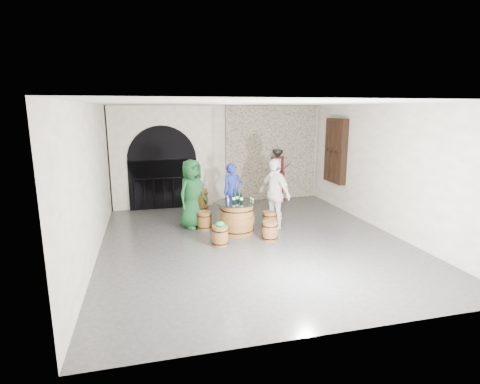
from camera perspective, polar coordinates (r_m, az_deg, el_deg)
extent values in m
plane|color=#313134|center=(9.08, 1.87, -7.27)|extent=(8.00, 8.00, 0.00)
plane|color=silver|center=(12.53, -3.13, 5.72)|extent=(8.00, 0.00, 8.00)
plane|color=silver|center=(5.05, 14.59, -4.79)|extent=(8.00, 0.00, 8.00)
plane|color=silver|center=(8.42, -21.60, 1.56)|extent=(0.00, 8.00, 8.00)
plane|color=silver|center=(10.20, 21.23, 3.35)|extent=(0.00, 8.00, 8.00)
plane|color=beige|center=(8.55, 2.03, 13.36)|extent=(8.00, 8.00, 0.00)
cube|color=#B0A78C|center=(12.94, 4.82, 5.90)|extent=(3.20, 0.12, 3.18)
cube|color=silver|center=(12.07, -11.82, 5.22)|extent=(3.10, 0.50, 3.18)
cube|color=black|center=(11.93, -11.59, 1.13)|extent=(2.10, 0.03, 1.55)
cylinder|color=black|center=(11.81, -11.75, 4.82)|extent=(2.10, 0.03, 2.10)
cylinder|color=black|center=(11.83, -11.62, 2.05)|extent=(1.79, 0.04, 0.04)
cylinder|color=black|center=(11.93, -15.80, -0.49)|extent=(0.02, 0.02, 0.98)
cylinder|color=black|center=(11.92, -14.37, -0.42)|extent=(0.02, 0.02, 0.98)
cylinder|color=black|center=(11.92, -12.94, -0.34)|extent=(0.02, 0.02, 0.98)
cylinder|color=black|center=(11.93, -11.52, -0.27)|extent=(0.02, 0.02, 0.98)
cylinder|color=black|center=(11.94, -10.09, -0.19)|extent=(0.02, 0.02, 0.98)
cylinder|color=black|center=(11.97, -8.67, -0.12)|extent=(0.02, 0.02, 0.98)
cylinder|color=black|center=(12.00, -7.26, -0.04)|extent=(0.02, 0.02, 0.98)
cube|color=black|center=(12.14, 14.37, 6.09)|extent=(0.20, 1.10, 2.00)
cube|color=black|center=(12.12, 14.16, 6.09)|extent=(0.06, 0.88, 1.76)
cube|color=black|center=(12.13, 14.29, 6.09)|extent=(0.22, 0.92, 0.06)
cube|color=black|center=(11.88, 14.95, 5.92)|extent=(0.22, 0.06, 1.80)
cube|color=black|center=(12.13, 14.29, 6.09)|extent=(0.22, 0.06, 1.80)
cube|color=black|center=(12.39, 13.66, 6.24)|extent=(0.22, 0.06, 1.80)
cylinder|color=olive|center=(9.41, -0.45, -4.07)|extent=(0.82, 0.82, 0.78)
cylinder|color=olive|center=(9.41, -0.45, -4.07)|extent=(0.88, 0.88, 0.17)
torus|color=black|center=(9.49, -0.45, -5.60)|extent=(0.88, 0.88, 0.02)
torus|color=black|center=(9.34, -0.46, -2.52)|extent=(0.88, 0.88, 0.02)
cylinder|color=olive|center=(9.30, -0.46, -1.73)|extent=(0.84, 0.84, 0.02)
cylinder|color=black|center=(9.30, -0.46, -1.58)|extent=(1.06, 1.06, 0.01)
cylinder|color=olive|center=(9.85, -5.44, -4.37)|extent=(0.36, 0.36, 0.44)
cylinder|color=olive|center=(9.85, -5.44, -4.37)|extent=(0.38, 0.38, 0.10)
torus|color=black|center=(9.90, -5.42, -5.21)|extent=(0.40, 0.40, 0.02)
torus|color=black|center=(9.81, -5.46, -3.53)|extent=(0.40, 0.40, 0.02)
cylinder|color=olive|center=(9.79, -5.47, -3.07)|extent=(0.36, 0.36, 0.02)
cylinder|color=olive|center=(10.35, -0.98, -3.50)|extent=(0.36, 0.36, 0.44)
cylinder|color=olive|center=(10.35, -0.98, -3.50)|extent=(0.38, 0.38, 0.10)
torus|color=black|center=(10.39, -0.97, -4.30)|extent=(0.40, 0.40, 0.02)
torus|color=black|center=(10.31, -0.98, -2.69)|extent=(0.40, 0.40, 0.02)
cylinder|color=olive|center=(10.29, -0.98, -2.25)|extent=(0.36, 0.36, 0.02)
cylinder|color=olive|center=(9.86, 4.52, -4.35)|extent=(0.36, 0.36, 0.44)
cylinder|color=olive|center=(9.86, 4.52, -4.35)|extent=(0.38, 0.38, 0.10)
torus|color=black|center=(9.90, 4.50, -5.18)|extent=(0.40, 0.40, 0.02)
torus|color=black|center=(9.81, 4.53, -3.50)|extent=(0.40, 0.40, 0.02)
cylinder|color=olive|center=(9.79, 4.54, -3.05)|extent=(0.36, 0.36, 0.02)
cylinder|color=olive|center=(9.01, 4.58, -5.97)|extent=(0.36, 0.36, 0.44)
cylinder|color=olive|center=(9.01, 4.58, -5.97)|extent=(0.38, 0.38, 0.10)
torus|color=black|center=(9.06, 4.56, -6.87)|extent=(0.40, 0.40, 0.02)
torus|color=black|center=(8.97, 4.59, -5.05)|extent=(0.40, 0.40, 0.02)
cylinder|color=olive|center=(8.94, 4.60, -4.56)|extent=(0.36, 0.36, 0.02)
cylinder|color=olive|center=(8.66, -3.05, -6.72)|extent=(0.36, 0.36, 0.44)
cylinder|color=olive|center=(8.66, -3.05, -6.72)|extent=(0.38, 0.38, 0.10)
torus|color=black|center=(8.71, -3.03, -7.66)|extent=(0.40, 0.40, 0.02)
torus|color=black|center=(8.61, -3.06, -5.77)|extent=(0.40, 0.40, 0.02)
cylinder|color=olive|center=(8.59, -3.06, -5.26)|extent=(0.36, 0.36, 0.02)
ellipsoid|color=#0E9B44|center=(8.57, -3.07, -4.89)|extent=(0.21, 0.21, 0.11)
cylinder|color=#0E9B44|center=(8.57, -2.50, -5.20)|extent=(0.14, 0.14, 0.01)
imported|color=#113F1C|center=(9.85, -7.33, -0.28)|extent=(1.05, 1.01, 1.82)
imported|color=navy|center=(10.48, -1.14, 0.00)|extent=(0.65, 0.50, 1.61)
imported|color=white|center=(9.74, 5.23, -0.30)|extent=(0.85, 1.17, 1.85)
cylinder|color=black|center=(9.24, -0.95, -0.91)|extent=(0.07, 0.07, 0.22)
cylinder|color=white|center=(9.24, -0.95, -0.97)|extent=(0.08, 0.08, 0.06)
cone|color=black|center=(9.21, -0.95, -0.15)|extent=(0.07, 0.07, 0.05)
cylinder|color=black|center=(9.20, -0.95, 0.18)|extent=(0.03, 0.03, 0.07)
cylinder|color=black|center=(9.22, 0.21, -0.94)|extent=(0.07, 0.07, 0.22)
cylinder|color=white|center=(9.22, 0.21, -1.00)|extent=(0.08, 0.08, 0.06)
cone|color=black|center=(9.19, 0.21, -0.18)|extent=(0.07, 0.07, 0.05)
cylinder|color=black|center=(9.18, 0.21, 0.15)|extent=(0.03, 0.03, 0.07)
cylinder|color=black|center=(9.34, -0.38, -0.77)|extent=(0.07, 0.07, 0.22)
cylinder|color=white|center=(9.34, -0.38, -0.83)|extent=(0.08, 0.08, 0.06)
cone|color=black|center=(9.31, -0.39, -0.02)|extent=(0.07, 0.07, 0.05)
cylinder|color=black|center=(9.30, -0.39, 0.31)|extent=(0.03, 0.03, 0.07)
cylinder|color=olive|center=(11.62, -6.11, -1.24)|extent=(0.47, 0.47, 0.66)
cylinder|color=olive|center=(11.62, -6.11, -1.24)|extent=(0.50, 0.50, 0.14)
torus|color=black|center=(11.68, -6.09, -2.30)|extent=(0.51, 0.51, 0.02)
torus|color=black|center=(11.57, -6.14, -0.17)|extent=(0.51, 0.51, 0.02)
cylinder|color=olive|center=(11.55, -6.15, 0.39)|extent=(0.47, 0.47, 0.02)
cube|color=#4B0C14|center=(12.95, 5.62, -1.09)|extent=(0.49, 0.41, 0.09)
cube|color=#4B0C14|center=(12.78, 5.70, 2.79)|extent=(0.44, 0.29, 0.11)
cube|color=#4B0C14|center=(12.70, 5.76, 5.24)|extent=(0.44, 0.13, 0.06)
cylinder|color=black|center=(12.85, 5.67, 1.10)|extent=(0.05, 0.05, 0.92)
cylinder|color=black|center=(12.67, 5.78, 6.19)|extent=(0.35, 0.35, 0.08)
cone|color=black|center=(12.68, 5.77, 5.69)|extent=(0.35, 0.35, 0.18)
cube|color=#4B0C14|center=(12.74, 4.92, 2.07)|extent=(0.07, 0.07, 1.47)
cube|color=#4B0C14|center=(12.87, 6.44, 2.14)|extent=(0.07, 0.07, 1.47)
cylinder|color=#4B0C14|center=(12.82, 6.92, 3.75)|extent=(0.39, 0.05, 0.29)
cube|color=silver|center=(12.97, 5.96, 4.79)|extent=(0.18, 0.10, 0.22)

